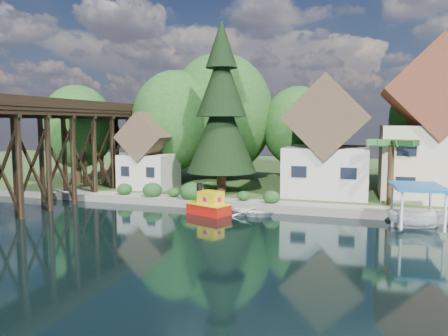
% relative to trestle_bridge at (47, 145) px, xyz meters
% --- Properties ---
extents(ground, '(140.00, 140.00, 0.00)m').
position_rel_trestle_bridge_xyz_m(ground, '(16.00, -5.17, -5.35)').
color(ground, black).
rests_on(ground, ground).
extents(bank, '(140.00, 52.00, 0.50)m').
position_rel_trestle_bridge_xyz_m(bank, '(16.00, 28.83, -5.10)').
color(bank, '#334F1F').
rests_on(bank, ground).
extents(seawall, '(60.00, 0.40, 0.62)m').
position_rel_trestle_bridge_xyz_m(seawall, '(20.00, 2.83, -5.04)').
color(seawall, slate).
rests_on(seawall, ground).
extents(promenade, '(50.00, 2.60, 0.06)m').
position_rel_trestle_bridge_xyz_m(promenade, '(22.00, 4.13, -4.82)').
color(promenade, gray).
rests_on(promenade, bank).
extents(trestle_bridge, '(4.12, 44.18, 9.30)m').
position_rel_trestle_bridge_xyz_m(trestle_bridge, '(0.00, 0.00, 0.00)').
color(trestle_bridge, black).
rests_on(trestle_bridge, ground).
extents(house_left, '(7.64, 8.64, 11.02)m').
position_rel_trestle_bridge_xyz_m(house_left, '(23.00, 10.83, -0.21)').
color(house_left, beige).
rests_on(house_left, bank).
extents(house_center, '(8.65, 9.18, 13.89)m').
position_rel_trestle_bridge_xyz_m(house_center, '(32.00, 11.33, 1.07)').
color(house_center, beige).
rests_on(house_center, bank).
extents(shed, '(5.09, 5.40, 7.85)m').
position_rel_trestle_bridge_xyz_m(shed, '(5.00, 9.33, -1.52)').
color(shed, beige).
rests_on(shed, bank).
extents(bg_trees, '(49.90, 13.30, 10.57)m').
position_rel_trestle_bridge_xyz_m(bg_trees, '(17.00, 16.08, 1.94)').
color(bg_trees, '#382314').
rests_on(bg_trees, bank).
extents(shrubs, '(15.76, 2.47, 1.70)m').
position_rel_trestle_bridge_xyz_m(shrubs, '(11.40, 4.09, -4.12)').
color(shrubs, '#193E16').
rests_on(shrubs, bank).
extents(conifer, '(6.68, 6.68, 16.45)m').
position_rel_trestle_bridge_xyz_m(conifer, '(13.22, 8.42, 3.07)').
color(conifer, '#382314').
rests_on(conifer, bank).
extents(palm_tree, '(4.31, 4.31, 5.72)m').
position_rel_trestle_bridge_xyz_m(palm_tree, '(28.43, 6.56, 0.14)').
color(palm_tree, '#382314').
rests_on(palm_tree, bank).
extents(tugboat, '(3.86, 3.02, 2.47)m').
position_rel_trestle_bridge_xyz_m(tugboat, '(14.66, 0.74, -4.61)').
color(tugboat, '#AE130B').
rests_on(tugboat, ground).
extents(boat_white_a, '(3.92, 3.05, 0.74)m').
position_rel_trestle_bridge_xyz_m(boat_white_a, '(18.06, 1.40, -4.98)').
color(boat_white_a, white).
rests_on(boat_white_a, ground).
extents(boat_canopy, '(3.87, 4.91, 3.00)m').
position_rel_trestle_bridge_xyz_m(boat_canopy, '(29.85, 0.75, -4.06)').
color(boat_canopy, white).
rests_on(boat_canopy, ground).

